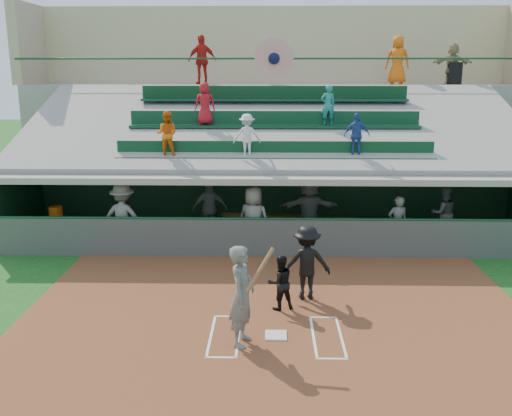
{
  "coord_description": "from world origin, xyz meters",
  "views": [
    {
      "loc": [
        -0.15,
        -10.46,
        5.21
      ],
      "look_at": [
        -0.48,
        3.5,
        1.8
      ],
      "focal_mm": 40.0,
      "sensor_mm": 36.0,
      "label": 1
    }
  ],
  "objects_px": {
    "home_plate": "(276,335)",
    "catcher": "(280,282)",
    "water_cooler": "(56,213)",
    "trash_bin": "(455,74)",
    "batter_at_plate": "(242,295)",
    "white_table": "(59,230)"
  },
  "relations": [
    {
      "from": "home_plate",
      "to": "catcher",
      "type": "xyz_separation_m",
      "value": [
        0.1,
        1.34,
        0.6
      ]
    },
    {
      "from": "home_plate",
      "to": "water_cooler",
      "type": "distance_m",
      "value": 9.25
    },
    {
      "from": "home_plate",
      "to": "catcher",
      "type": "height_order",
      "value": "catcher"
    },
    {
      "from": "water_cooler",
      "to": "trash_bin",
      "type": "relative_size",
      "value": 0.47
    },
    {
      "from": "home_plate",
      "to": "batter_at_plate",
      "type": "height_order",
      "value": "batter_at_plate"
    },
    {
      "from": "home_plate",
      "to": "trash_bin",
      "type": "bearing_deg",
      "value": 60.88
    },
    {
      "from": "white_table",
      "to": "home_plate",
      "type": "bearing_deg",
      "value": -36.77
    },
    {
      "from": "water_cooler",
      "to": "trash_bin",
      "type": "distance_m",
      "value": 15.85
    },
    {
      "from": "water_cooler",
      "to": "trash_bin",
      "type": "height_order",
      "value": "trash_bin"
    },
    {
      "from": "home_plate",
      "to": "trash_bin",
      "type": "xyz_separation_m",
      "value": [
        7.15,
        12.83,
        5.0
      ]
    },
    {
      "from": "catcher",
      "to": "water_cooler",
      "type": "bearing_deg",
      "value": -56.21
    },
    {
      "from": "catcher",
      "to": "water_cooler",
      "type": "xyz_separation_m",
      "value": [
        -6.8,
        4.97,
        0.28
      ]
    },
    {
      "from": "catcher",
      "to": "trash_bin",
      "type": "bearing_deg",
      "value": -141.58
    },
    {
      "from": "water_cooler",
      "to": "white_table",
      "type": "bearing_deg",
      "value": -13.3
    },
    {
      "from": "catcher",
      "to": "trash_bin",
      "type": "distance_m",
      "value": 14.18
    },
    {
      "from": "home_plate",
      "to": "catcher",
      "type": "distance_m",
      "value": 1.48
    },
    {
      "from": "white_table",
      "to": "water_cooler",
      "type": "bearing_deg",
      "value": 173.4
    },
    {
      "from": "white_table",
      "to": "water_cooler",
      "type": "relative_size",
      "value": 1.87
    },
    {
      "from": "batter_at_plate",
      "to": "catcher",
      "type": "xyz_separation_m",
      "value": [
        0.75,
        1.67,
        -0.38
      ]
    },
    {
      "from": "catcher",
      "to": "white_table",
      "type": "relative_size",
      "value": 1.61
    },
    {
      "from": "trash_bin",
      "to": "white_table",
      "type": "bearing_deg",
      "value": -154.64
    },
    {
      "from": "white_table",
      "to": "water_cooler",
      "type": "height_order",
      "value": "water_cooler"
    }
  ]
}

